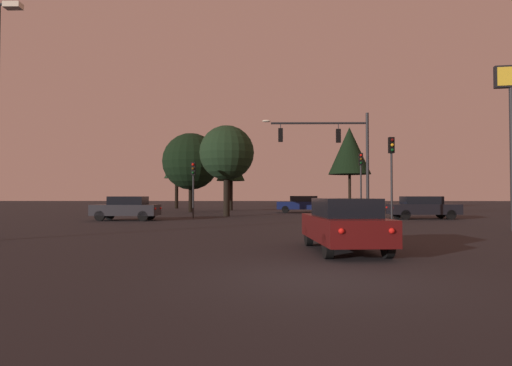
{
  "coord_description": "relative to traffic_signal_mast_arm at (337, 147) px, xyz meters",
  "views": [
    {
      "loc": [
        -1.09,
        -8.55,
        1.62
      ],
      "look_at": [
        -1.6,
        21.03,
        2.42
      ],
      "focal_mm": 30.88,
      "sensor_mm": 36.0,
      "label": 1
    }
  ],
  "objects": [
    {
      "name": "tree_left_far",
      "position": [
        -11.69,
        12.0,
        -0.06
      ],
      "size": [
        5.32,
        5.32,
        7.42
      ],
      "color": "black",
      "rests_on": "ground"
    },
    {
      "name": "car_far_lane",
      "position": [
        -1.31,
        10.91,
        -4.02
      ],
      "size": [
        4.73,
        2.26,
        1.52
      ],
      "color": "#0F1947",
      "rests_on": "ground"
    },
    {
      "name": "car_nearside_lane",
      "position": [
        -2.56,
        -16.46,
        -4.02
      ],
      "size": [
        2.04,
        4.48,
        1.52
      ],
      "color": "#4C0F0F",
      "rests_on": "ground"
    },
    {
      "name": "tree_center_horizon",
      "position": [
        -7.67,
        4.22,
        -0.02
      ],
      "size": [
        4.16,
        4.16,
        6.91
      ],
      "color": "black",
      "rests_on": "ground"
    },
    {
      "name": "traffic_light_median",
      "position": [
        2.35,
        -4.28,
        -1.39
      ],
      "size": [
        0.33,
        0.37,
        4.87
      ],
      "color": "#232326",
      "rests_on": "ground"
    },
    {
      "name": "car_crossing_left",
      "position": [
        5.84,
        0.62,
        -4.02
      ],
      "size": [
        4.68,
        1.9,
        1.52
      ],
      "color": "black",
      "rests_on": "ground"
    },
    {
      "name": "ground_plane",
      "position": [
        -3.77,
        3.94,
        -4.82
      ],
      "size": [
        168.0,
        168.0,
        0.0
      ],
      "primitive_type": "plane",
      "color": "black",
      "rests_on": "ground"
    },
    {
      "name": "tree_lot_edge",
      "position": [
        4.45,
        18.54,
        1.57
      ],
      "size": [
        4.57,
        4.57,
        8.96
      ],
      "color": "black",
      "rests_on": "ground"
    },
    {
      "name": "tree_right_cluster",
      "position": [
        -15.2,
        22.93,
        0.07
      ],
      "size": [
        2.99,
        2.99,
        6.31
      ],
      "color": "black",
      "rests_on": "ground"
    },
    {
      "name": "traffic_light_corner_right",
      "position": [
        2.33,
        3.41,
        -1.5
      ],
      "size": [
        0.32,
        0.37,
        4.71
      ],
      "color": "#232326",
      "rests_on": "ground"
    },
    {
      "name": "traffic_signal_mast_arm",
      "position": [
        0.0,
        0.0,
        0.0
      ],
      "size": [
        7.06,
        0.39,
        7.06
      ],
      "color": "#232326",
      "rests_on": "ground"
    },
    {
      "name": "tree_behind_sign",
      "position": [
        -8.31,
        16.78,
        -0.16
      ],
      "size": [
        2.97,
        2.97,
        6.37
      ],
      "color": "black",
      "rests_on": "ground"
    },
    {
      "name": "store_sign_illuminated",
      "position": [
        6.27,
        -9.28,
        0.6
      ],
      "size": [
        1.42,
        0.45,
        7.44
      ],
      "color": "#232326",
      "rests_on": "ground"
    },
    {
      "name": "traffic_light_corner_left",
      "position": [
        -9.73,
        1.2,
        -2.05
      ],
      "size": [
        0.31,
        0.36,
        3.88
      ],
      "color": "#232326",
      "rests_on": "ground"
    },
    {
      "name": "car_crossing_right",
      "position": [
        -13.56,
        -1.37,
        -4.02
      ],
      "size": [
        4.24,
        1.89,
        1.52
      ],
      "color": "#232328",
      "rests_on": "ground"
    }
  ]
}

